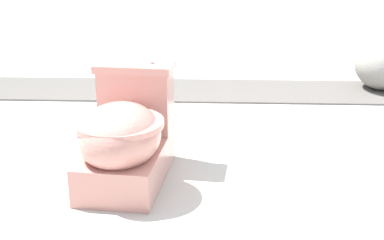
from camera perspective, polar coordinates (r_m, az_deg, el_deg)
ground_plane at (r=2.72m, az=-7.66°, el=-4.31°), size 14.00×14.00×0.00m
gravel_strip at (r=3.83m, az=2.83°, el=3.15°), size 0.56×8.00×0.01m
toilet at (r=2.43m, az=-7.10°, el=-1.69°), size 0.67×0.44×0.52m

